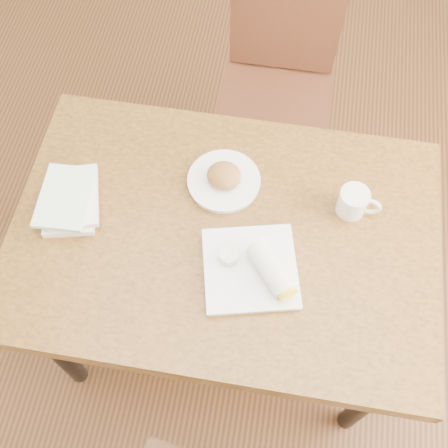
% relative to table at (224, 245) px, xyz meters
% --- Properties ---
extents(ground, '(4.00, 5.00, 0.01)m').
position_rel_table_xyz_m(ground, '(0.00, 0.00, -0.67)').
color(ground, '#472814').
rests_on(ground, ground).
extents(table, '(1.21, 0.82, 0.75)m').
position_rel_table_xyz_m(table, '(0.00, 0.00, 0.00)').
color(table, brown).
rests_on(table, ground).
extents(chair_far, '(0.42, 0.42, 0.95)m').
position_rel_table_xyz_m(chair_far, '(0.08, 0.79, -0.12)').
color(chair_far, '#462014').
rests_on(chair_far, ground).
extents(plate_scone, '(0.22, 0.22, 0.07)m').
position_rel_table_xyz_m(plate_scone, '(-0.03, 0.16, 0.11)').
color(plate_scone, white).
rests_on(plate_scone, table).
extents(coffee_mug, '(0.12, 0.08, 0.08)m').
position_rel_table_xyz_m(coffee_mug, '(0.35, 0.13, 0.13)').
color(coffee_mug, white).
rests_on(coffee_mug, table).
extents(plate_burrito, '(0.30, 0.30, 0.08)m').
position_rel_table_xyz_m(plate_burrito, '(0.11, -0.11, 0.11)').
color(plate_burrito, white).
rests_on(plate_burrito, table).
extents(book_stack, '(0.20, 0.24, 0.06)m').
position_rel_table_xyz_m(book_stack, '(-0.45, 0.02, 0.11)').
color(book_stack, white).
rests_on(book_stack, table).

